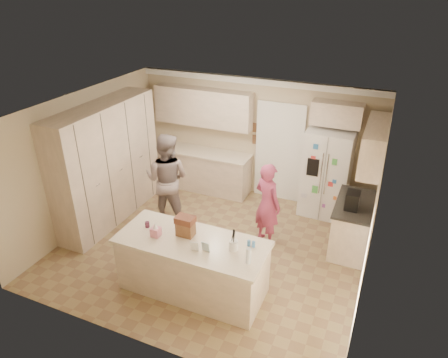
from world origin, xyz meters
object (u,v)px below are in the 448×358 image
at_px(island_base, 193,267).
at_px(teen_boy, 167,179).
at_px(utensil_crock, 234,245).
at_px(dollhouse_body, 186,229).
at_px(refrigerator, 326,173).
at_px(coffee_maker, 353,200).
at_px(tissue_box, 156,232).
at_px(teen_girl, 267,204).

xyz_separation_m(island_base, teen_boy, (-1.36, 1.61, 0.48)).
xyz_separation_m(utensil_crock, dollhouse_body, (-0.80, 0.05, 0.04)).
height_order(refrigerator, teen_boy, teen_boy).
bearing_deg(refrigerator, dollhouse_body, -115.56).
relative_size(coffee_maker, island_base, 0.14).
bearing_deg(utensil_crock, coffee_maker, 52.88).
bearing_deg(utensil_crock, dollhouse_body, 176.42).
distance_m(island_base, tissue_box, 0.79).
xyz_separation_m(teen_boy, teen_girl, (2.01, 0.06, -0.13)).
height_order(coffee_maker, teen_girl, teen_girl).
distance_m(dollhouse_body, teen_boy, 1.94).
height_order(utensil_crock, tissue_box, utensil_crock).
xyz_separation_m(coffee_maker, island_base, (-2.05, -1.90, -0.63)).
bearing_deg(teen_girl, dollhouse_body, 91.90).
xyz_separation_m(tissue_box, teen_girl, (1.20, 1.77, -0.20)).
bearing_deg(refrigerator, teen_girl, -116.12).
bearing_deg(coffee_maker, teen_boy, -175.12).
relative_size(dollhouse_body, teen_boy, 0.14).
relative_size(utensil_crock, dollhouse_body, 0.58).
height_order(dollhouse_body, teen_boy, teen_boy).
height_order(refrigerator, teen_girl, refrigerator).
distance_m(coffee_maker, dollhouse_body, 2.84).
bearing_deg(teen_boy, dollhouse_body, 121.39).
bearing_deg(refrigerator, teen_boy, -149.66).
bearing_deg(island_base, teen_boy, 130.30).
bearing_deg(dollhouse_body, teen_girl, 63.12).
bearing_deg(utensil_crock, tissue_box, -172.87).
height_order(refrigerator, island_base, refrigerator).
distance_m(utensil_crock, teen_girl, 1.64).
xyz_separation_m(coffee_maker, dollhouse_body, (-2.20, -1.80, -0.03)).
distance_m(coffee_maker, island_base, 2.87).
relative_size(refrigerator, tissue_box, 12.86).
bearing_deg(teen_girl, utensil_crock, 118.89).
distance_m(refrigerator, teen_girl, 1.64).
xyz_separation_m(island_base, utensil_crock, (0.65, 0.05, 0.56)).
bearing_deg(tissue_box, coffee_maker, 37.57).
bearing_deg(coffee_maker, refrigerator, 117.59).
distance_m(coffee_maker, tissue_box, 3.28).
relative_size(coffee_maker, utensil_crock, 2.00).
height_order(tissue_box, dollhouse_body, dollhouse_body).
distance_m(utensil_crock, tissue_box, 1.21).
distance_m(tissue_box, teen_boy, 1.89).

